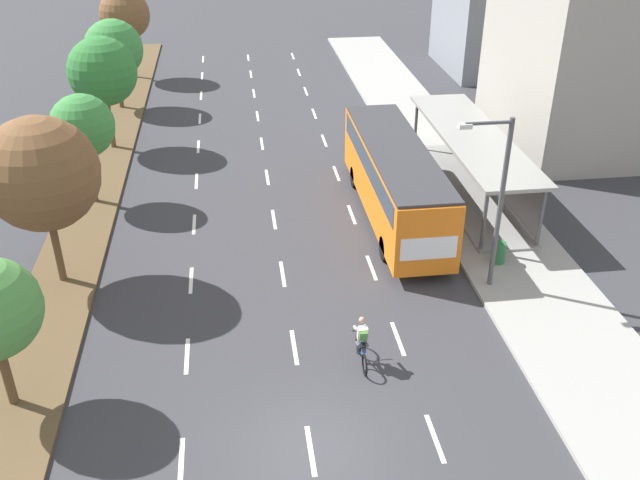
{
  "coord_description": "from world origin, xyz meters",
  "views": [
    {
      "loc": [
        -1.55,
        -13.71,
        14.41
      ],
      "look_at": [
        1.51,
        9.48,
        1.2
      ],
      "focal_mm": 39.2,
      "sensor_mm": 36.0,
      "label": 1
    }
  ],
  "objects": [
    {
      "name": "bus_shelter",
      "position": [
        9.53,
        15.03,
        1.87
      ],
      "size": [
        2.9,
        11.75,
        2.86
      ],
      "color": "gray",
      "rests_on": "sidewalk_right"
    },
    {
      "name": "lane_divider_right",
      "position": [
        3.5,
        18.26,
        0.0
      ],
      "size": [
        0.14,
        47.52,
        0.01
      ],
      "color": "white",
      "rests_on": "ground"
    },
    {
      "name": "sidewalk_right",
      "position": [
        9.25,
        20.0,
        0.07
      ],
      "size": [
        4.5,
        52.0,
        0.15
      ],
      "primitive_type": "cube",
      "color": "#9E9E99",
      "rests_on": "ground"
    },
    {
      "name": "cyclist",
      "position": [
        2.04,
        3.48,
        0.79
      ],
      "size": [
        0.46,
        1.82,
        1.71
      ],
      "color": "black",
      "rests_on": "ground"
    },
    {
      "name": "median_tree_third",
      "position": [
        -8.07,
        16.41,
        3.73
      ],
      "size": [
        2.81,
        2.81,
        5.04
      ],
      "color": "brown",
      "rests_on": "median_strip"
    },
    {
      "name": "median_tree_fourth",
      "position": [
        -8.06,
        23.15,
        4.25
      ],
      "size": [
        3.57,
        3.57,
        5.93
      ],
      "color": "brown",
      "rests_on": "median_strip"
    },
    {
      "name": "streetlight",
      "position": [
        7.42,
        7.2,
        3.89
      ],
      "size": [
        1.91,
        0.24,
        6.5
      ],
      "color": "#4C4C51",
      "rests_on": "sidewalk_right"
    },
    {
      "name": "lane_divider_left",
      "position": [
        -3.5,
        18.26,
        0.0
      ],
      "size": [
        0.14,
        47.52,
        0.01
      ],
      "color": "white",
      "rests_on": "ground"
    },
    {
      "name": "median_strip",
      "position": [
        -8.3,
        20.0,
        0.06
      ],
      "size": [
        2.6,
        52.0,
        0.12
      ],
      "primitive_type": "cube",
      "color": "brown",
      "rests_on": "ground"
    },
    {
      "name": "ground_plane",
      "position": [
        0.0,
        0.0,
        0.0
      ],
      "size": [
        140.0,
        140.0,
        0.0
      ],
      "primitive_type": "plane",
      "color": "#38383D"
    },
    {
      "name": "median_tree_fifth",
      "position": [
        -8.38,
        29.89,
        3.75
      ],
      "size": [
        3.53,
        3.53,
        5.4
      ],
      "color": "brown",
      "rests_on": "median_strip"
    },
    {
      "name": "median_tree_farthest",
      "position": [
        -8.38,
        36.62,
        4.41
      ],
      "size": [
        3.41,
        3.41,
        6.01
      ],
      "color": "brown",
      "rests_on": "median_strip"
    },
    {
      "name": "trash_bin",
      "position": [
        8.45,
        8.67,
        0.57
      ],
      "size": [
        0.52,
        0.52,
        0.85
      ],
      "primitive_type": "cylinder",
      "color": "#286B38",
      "rests_on": "sidewalk_right"
    },
    {
      "name": "lane_divider_center",
      "position": [
        0.0,
        18.26,
        0.0
      ],
      "size": [
        0.14,
        47.52,
        0.01
      ],
      "color": "white",
      "rests_on": "ground"
    },
    {
      "name": "median_tree_second",
      "position": [
        -8.29,
        9.68,
        4.46
      ],
      "size": [
        4.09,
        4.09,
        6.39
      ],
      "color": "brown",
      "rests_on": "median_strip"
    },
    {
      "name": "bus",
      "position": [
        5.25,
        13.18,
        2.07
      ],
      "size": [
        2.54,
        11.29,
        3.37
      ],
      "color": "orange",
      "rests_on": "ground"
    }
  ]
}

